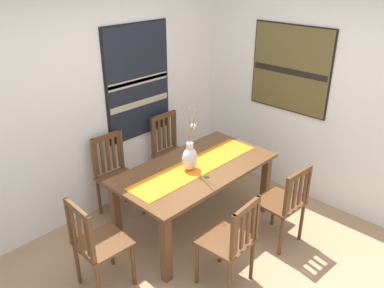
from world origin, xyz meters
TOP-DOWN VIEW (x-y plane):
  - ground_plane at (0.00, 0.00)m, footprint 6.40×6.40m
  - wall_back at (0.00, 1.86)m, footprint 6.40×0.12m
  - wall_side at (1.86, 0.00)m, footprint 0.12×6.40m
  - dining_table at (0.38, 0.73)m, footprint 1.73×0.91m
  - table_runner at (0.38, 0.73)m, footprint 1.59×0.36m
  - centerpiece_vase at (0.29, 0.73)m, footprint 0.19×0.25m
  - chair_0 at (-0.04, -0.10)m, footprint 0.45×0.45m
  - chair_1 at (0.81, -0.10)m, footprint 0.44×0.44m
  - chair_2 at (-0.88, 0.72)m, footprint 0.44×0.44m
  - chair_3 at (-0.06, 1.57)m, footprint 0.44×0.44m
  - chair_4 at (0.78, 1.55)m, footprint 0.43×0.43m
  - painting_on_back_wall at (0.51, 1.79)m, footprint 0.92×0.05m
  - painting_on_side_wall at (1.79, 0.55)m, footprint 0.05×1.02m

SIDE VIEW (x-z plane):
  - ground_plane at x=0.00m, z-range -0.03..0.00m
  - chair_1 at x=0.81m, z-range 0.03..0.94m
  - chair_2 at x=-0.88m, z-range 0.02..0.96m
  - chair_0 at x=-0.04m, z-range 0.03..0.95m
  - chair_3 at x=-0.06m, z-range 0.03..0.99m
  - chair_4 at x=0.78m, z-range 0.02..1.01m
  - dining_table at x=0.38m, z-range 0.26..1.01m
  - table_runner at x=0.38m, z-range 0.75..0.76m
  - centerpiece_vase at x=0.29m, z-range 0.52..1.28m
  - wall_back at x=0.00m, z-range 0.00..2.70m
  - wall_side at x=1.86m, z-range 0.00..2.70m
  - painting_on_back_wall at x=0.51m, z-range 0.75..2.10m
  - painting_on_side_wall at x=1.79m, z-range 1.05..2.07m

